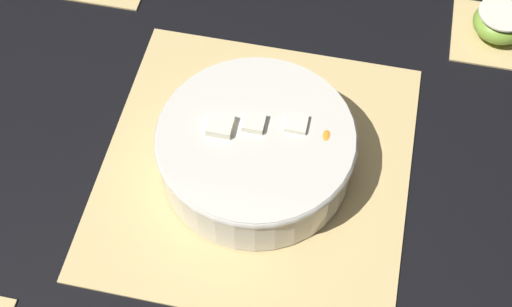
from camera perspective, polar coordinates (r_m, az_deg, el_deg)
ground_plane at (r=0.95m, az=0.00°, el=-1.17°), size 6.00×6.00×0.00m
bamboo_mat_center at (r=0.95m, az=0.00°, el=-1.07°), size 0.42×0.40×0.01m
coaster_mat_far_left at (r=1.15m, az=18.57°, el=9.04°), size 0.13×0.13×0.01m
fruit_salad_bowl at (r=0.91m, az=-0.06°, el=0.43°), size 0.26×0.26×0.09m
apple_half at (r=1.13m, az=18.93°, el=9.90°), size 0.08×0.08×0.04m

